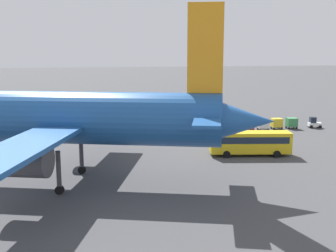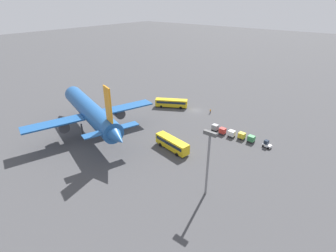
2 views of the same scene
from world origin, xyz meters
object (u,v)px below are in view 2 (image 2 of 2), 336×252
at_px(cargo_cart_green, 251,139).
at_px(cargo_cart_white, 232,133).
at_px(airplane, 91,111).
at_px(shuttle_bus_far, 172,143).
at_px(baggage_tug, 267,144).
at_px(cargo_cart_grey, 215,127).
at_px(shuttle_bus_near, 171,102).
at_px(worker_person, 210,111).
at_px(cargo_cart_yellow, 242,135).
at_px(cargo_cart_red, 222,131).

relative_size(cargo_cart_green, cargo_cart_white, 1.00).
bearing_deg(airplane, shuttle_bus_far, -145.79).
bearing_deg(baggage_tug, cargo_cart_grey, 12.30).
relative_size(shuttle_bus_near, worker_person, 6.98).
bearing_deg(shuttle_bus_far, worker_person, -70.55).
distance_m(baggage_tug, cargo_cart_yellow, 7.75).
relative_size(shuttle_bus_far, cargo_cart_red, 5.51).
bearing_deg(cargo_cart_white, cargo_cart_yellow, -168.66).
relative_size(airplane, cargo_cart_red, 21.96).
bearing_deg(cargo_cart_red, cargo_cart_white, -176.73).
xyz_separation_m(cargo_cart_green, cargo_cart_red, (9.10, 0.72, 0.00)).
xyz_separation_m(cargo_cart_green, cargo_cart_grey, (12.14, -0.07, 0.00)).
bearing_deg(baggage_tug, cargo_cart_red, 15.52).
height_order(shuttle_bus_far, cargo_cart_yellow, shuttle_bus_far).
height_order(cargo_cart_green, cargo_cart_white, same).
bearing_deg(baggage_tug, shuttle_bus_far, 53.48).
height_order(shuttle_bus_near, cargo_cart_red, shuttle_bus_near).
height_order(worker_person, cargo_cart_white, cargo_cart_white).
bearing_deg(cargo_cart_yellow, cargo_cart_grey, -0.06).
bearing_deg(cargo_cart_red, baggage_tug, -177.09).
xyz_separation_m(baggage_tug, cargo_cart_green, (4.71, -0.02, 0.25)).
bearing_deg(cargo_cart_yellow, shuttle_bus_far, 54.31).
xyz_separation_m(airplane, cargo_cart_green, (-41.81, -25.32, -6.15)).
relative_size(baggage_tug, worker_person, 1.51).
height_order(cargo_cart_green, cargo_cart_grey, same).
relative_size(baggage_tug, cargo_cart_red, 1.25).
xyz_separation_m(airplane, shuttle_bus_near, (-6.24, -32.59, -5.42)).
height_order(airplane, baggage_tug, airplane).
height_order(baggage_tug, cargo_cart_white, baggage_tug).
relative_size(worker_person, cargo_cart_grey, 0.83).
relative_size(worker_person, cargo_cart_red, 0.83).
xyz_separation_m(shuttle_bus_far, worker_person, (4.55, -29.25, -1.14)).
distance_m(cargo_cart_yellow, cargo_cart_grey, 9.10).
distance_m(shuttle_bus_far, worker_person, 29.62).
bearing_deg(cargo_cart_yellow, cargo_cart_white, 11.34).
bearing_deg(baggage_tug, airplane, 41.15).
relative_size(shuttle_bus_near, cargo_cart_yellow, 5.76).
distance_m(shuttle_bus_far, baggage_tug, 27.28).
distance_m(shuttle_bus_near, worker_person, 15.69).
bearing_deg(cargo_cart_yellow, cargo_cart_green, 178.90).
relative_size(cargo_cart_white, cargo_cart_grey, 1.00).
distance_m(shuttle_bus_far, cargo_cart_white, 19.93).
bearing_deg(shuttle_bus_far, cargo_cart_red, -101.04).
xyz_separation_m(baggage_tug, worker_person, (25.16, -11.41, -0.07)).
bearing_deg(cargo_cart_grey, cargo_cart_red, 165.38).
xyz_separation_m(shuttle_bus_far, cargo_cart_white, (-9.84, -17.31, -0.82)).
bearing_deg(cargo_cart_grey, cargo_cart_white, 174.18).
xyz_separation_m(airplane, cargo_cart_white, (-35.74, -24.77, -6.15)).
height_order(baggage_tug, cargo_cart_yellow, baggage_tug).
relative_size(cargo_cart_green, cargo_cart_red, 1.00).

